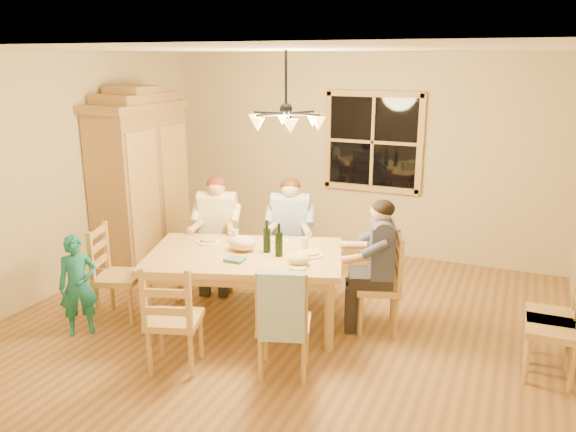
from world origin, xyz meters
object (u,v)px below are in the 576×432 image
at_px(chair_far_left, 219,263).
at_px(wine_bottle_a, 267,236).
at_px(dining_table, 245,262).
at_px(chair_spare_front, 550,334).
at_px(chair_end_right, 377,300).
at_px(chair_spare_back, 550,345).
at_px(adult_slate_man, 380,249).
at_px(chandelier, 286,119).
at_px(wine_bottle_b, 279,240).
at_px(armoire, 141,185).
at_px(chair_far_right, 290,265).
at_px(adult_plaid_man, 290,221).
at_px(adult_woman, 217,219).
at_px(chair_end_left, 120,291).
at_px(chair_near_left, 175,335).
at_px(child, 78,285).
at_px(chair_near_right, 284,340).

height_order(chair_far_left, wine_bottle_a, wine_bottle_a).
xyz_separation_m(dining_table, chair_spare_front, (2.82, 0.31, -0.36)).
distance_m(chair_end_right, chair_spare_back, 1.60).
distance_m(chair_far_left, adult_slate_man, 2.08).
bearing_deg(chair_end_right, chandelier, 87.52).
height_order(dining_table, adult_slate_man, adult_slate_man).
bearing_deg(wine_bottle_a, wine_bottle_b, -20.38).
distance_m(armoire, dining_table, 2.34).
bearing_deg(wine_bottle_b, chair_spare_back, 0.85).
bearing_deg(chair_spare_back, armoire, 78.27).
height_order(chair_far_right, adult_slate_man, adult_slate_man).
height_order(adult_plaid_man, chair_spare_back, adult_plaid_man).
distance_m(chair_far_left, adult_woman, 0.54).
height_order(adult_plaid_man, adult_slate_man, same).
xyz_separation_m(chandelier, chair_end_left, (-1.63, -0.57, -1.77)).
bearing_deg(chair_spare_back, chair_far_left, 79.65).
bearing_deg(chair_spare_front, adult_slate_man, 84.46).
relative_size(chandelier, chair_end_right, 0.78).
relative_size(adult_slate_man, wine_bottle_b, 2.65).
distance_m(adult_woman, chair_spare_front, 3.62).
bearing_deg(chair_near_left, chair_spare_back, 2.18).
bearing_deg(chair_end_left, chair_near_left, 43.26).
distance_m(adult_woman, wine_bottle_b, 1.26).
height_order(chair_end_left, wine_bottle_a, wine_bottle_a).
distance_m(chair_end_left, chair_spare_front, 4.14).
height_order(armoire, adult_woman, armoire).
bearing_deg(chair_spare_front, armoire, 79.18).
relative_size(adult_plaid_man, child, 0.87).
xyz_separation_m(chair_near_right, chair_spare_back, (2.10, 0.80, 0.00)).
bearing_deg(dining_table, child, -149.16).
bearing_deg(chair_near_left, chair_spare_front, 5.76).
height_order(chair_far_left, chair_spare_front, same).
height_order(chair_near_left, adult_plaid_man, adult_plaid_man).
bearing_deg(chandelier, chair_far_right, 110.18).
bearing_deg(chair_far_right, dining_table, 67.62).
distance_m(chandelier, chair_near_right, 2.01).
bearing_deg(adult_slate_man, wine_bottle_b, 93.13).
bearing_deg(adult_slate_man, child, 97.18).
relative_size(armoire, adult_woman, 2.63).
xyz_separation_m(armoire, chair_near_right, (2.78, -1.77, -0.75)).
height_order(adult_slate_man, wine_bottle_b, adult_slate_man).
bearing_deg(adult_woman, chair_spare_front, 155.73).
xyz_separation_m(chair_end_right, wine_bottle_a, (-1.07, -0.29, 0.62)).
bearing_deg(chair_near_left, chair_end_right, 26.57).
relative_size(adult_woman, child, 0.87).
bearing_deg(wine_bottle_b, dining_table, -171.03).
bearing_deg(chair_spare_back, adult_woman, 79.65).
xyz_separation_m(chandelier, chair_spare_front, (2.45, 0.15, -1.77)).
relative_size(chair_near_left, adult_plaid_man, 1.13).
height_order(chandelier, chair_end_right, chandelier).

